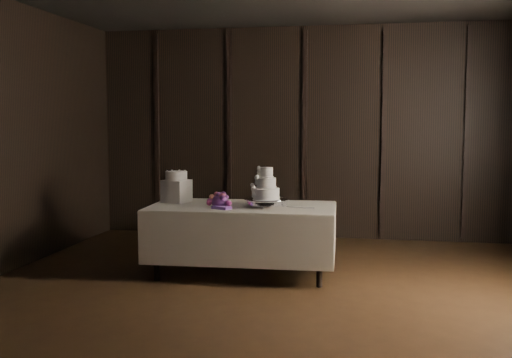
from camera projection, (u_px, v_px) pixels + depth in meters
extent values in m
cube|color=black|center=(263.00, 314.00, 5.24)|extent=(6.04, 7.04, 0.04)
cube|color=black|center=(305.00, 133.00, 8.54)|extent=(6.04, 0.04, 3.04)
cube|color=black|center=(45.00, 182.00, 1.65)|extent=(6.04, 0.04, 3.04)
cube|color=beige|center=(242.00, 206.00, 6.46)|extent=(2.02, 1.10, 0.01)
cube|color=white|center=(242.00, 242.00, 6.49)|extent=(1.86, 0.98, 0.71)
cylinder|color=silver|center=(266.00, 203.00, 6.35)|extent=(0.62, 0.62, 0.09)
cylinder|color=white|center=(266.00, 193.00, 6.34)|extent=(0.28, 0.28, 0.11)
cylinder|color=white|center=(266.00, 183.00, 6.33)|extent=(0.20, 0.20, 0.11)
cylinder|color=white|center=(266.00, 173.00, 6.32)|extent=(0.14, 0.14, 0.11)
cube|color=white|center=(177.00, 191.00, 6.71)|extent=(0.32, 0.32, 0.25)
cylinder|color=white|center=(176.00, 176.00, 6.69)|extent=(0.30, 0.30, 0.10)
cube|color=silver|center=(294.00, 207.00, 6.27)|extent=(0.36, 0.14, 0.01)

